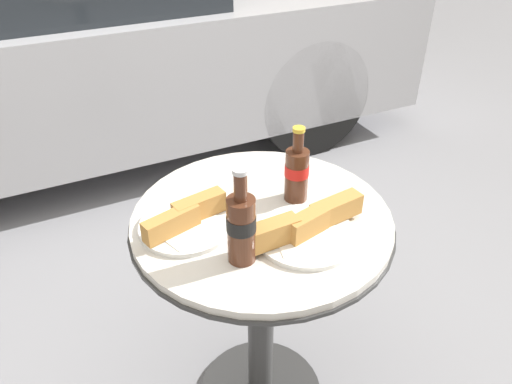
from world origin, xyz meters
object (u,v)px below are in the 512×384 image
(bistro_table, at_px, (261,274))
(cola_bottle_left, at_px, (297,172))
(parked_car, at_px, (59,40))
(cola_bottle_right, at_px, (241,226))
(lunch_plate_near, at_px, (186,221))
(lunch_plate_far, at_px, (305,228))

(bistro_table, distance_m, cola_bottle_left, 0.31)
(bistro_table, relative_size, cola_bottle_left, 3.61)
(parked_car, bearing_deg, cola_bottle_right, -87.06)
(lunch_plate_near, height_order, parked_car, parked_car)
(bistro_table, height_order, parked_car, parked_car)
(lunch_plate_near, xyz_separation_m, parked_car, (-0.04, 2.15, -0.15))
(cola_bottle_right, height_order, parked_car, parked_car)
(bistro_table, relative_size, lunch_plate_far, 2.27)
(bistro_table, distance_m, lunch_plate_far, 0.26)
(bistro_table, height_order, cola_bottle_left, cola_bottle_left)
(lunch_plate_far, relative_size, parked_car, 0.09)
(lunch_plate_near, bearing_deg, cola_bottle_right, -64.58)
(lunch_plate_near, bearing_deg, bistro_table, -9.72)
(cola_bottle_right, bearing_deg, lunch_plate_far, 2.15)
(cola_bottle_right, distance_m, lunch_plate_near, 0.19)
(lunch_plate_near, bearing_deg, lunch_plate_far, -32.46)
(bistro_table, relative_size, cola_bottle_right, 3.17)
(lunch_plate_far, height_order, parked_car, parked_car)
(lunch_plate_near, relative_size, parked_car, 0.06)
(cola_bottle_left, height_order, lunch_plate_far, cola_bottle_left)
(cola_bottle_right, bearing_deg, lunch_plate_near, 115.42)
(cola_bottle_left, relative_size, lunch_plate_near, 0.92)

